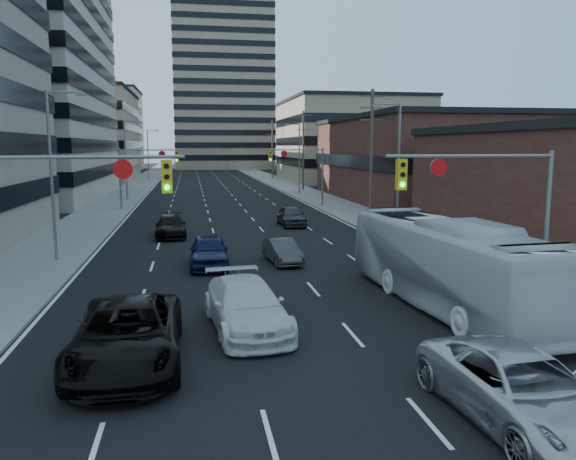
{
  "coord_description": "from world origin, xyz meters",
  "views": [
    {
      "loc": [
        -3.33,
        -11.11,
        6.15
      ],
      "look_at": [
        1.19,
        14.89,
        2.2
      ],
      "focal_mm": 35.0,
      "sensor_mm": 36.0,
      "label": 1
    }
  ],
  "objects_px": {
    "white_van": "(246,306)",
    "black_pickup": "(127,334)",
    "sedan_blue": "(209,251)",
    "transit_bus": "(448,264)",
    "silver_suv": "(521,389)"
  },
  "relations": [
    {
      "from": "white_van",
      "to": "silver_suv",
      "type": "relative_size",
      "value": 1.0
    },
    {
      "from": "black_pickup",
      "to": "silver_suv",
      "type": "height_order",
      "value": "black_pickup"
    },
    {
      "from": "white_van",
      "to": "black_pickup",
      "type": "bearing_deg",
      "value": -151.33
    },
    {
      "from": "sedan_blue",
      "to": "black_pickup",
      "type": "bearing_deg",
      "value": -100.45
    },
    {
      "from": "transit_bus",
      "to": "silver_suv",
      "type": "bearing_deg",
      "value": -109.42
    },
    {
      "from": "black_pickup",
      "to": "sedan_blue",
      "type": "xyz_separation_m",
      "value": [
        2.71,
        12.83,
        -0.08
      ]
    },
    {
      "from": "white_van",
      "to": "sedan_blue",
      "type": "xyz_separation_m",
      "value": [
        -0.9,
        10.33,
        -0.02
      ]
    },
    {
      "from": "black_pickup",
      "to": "white_van",
      "type": "xyz_separation_m",
      "value": [
        3.61,
        2.5,
        -0.06
      ]
    },
    {
      "from": "black_pickup",
      "to": "sedan_blue",
      "type": "relative_size",
      "value": 1.34
    },
    {
      "from": "black_pickup",
      "to": "transit_bus",
      "type": "bearing_deg",
      "value": 18.0
    },
    {
      "from": "silver_suv",
      "to": "transit_bus",
      "type": "relative_size",
      "value": 0.47
    },
    {
      "from": "transit_bus",
      "to": "sedan_blue",
      "type": "relative_size",
      "value": 2.57
    },
    {
      "from": "sedan_blue",
      "to": "transit_bus",
      "type": "bearing_deg",
      "value": -44.3
    },
    {
      "from": "black_pickup",
      "to": "white_van",
      "type": "bearing_deg",
      "value": 34.2
    },
    {
      "from": "white_van",
      "to": "silver_suv",
      "type": "distance_m",
      "value": 9.24
    }
  ]
}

